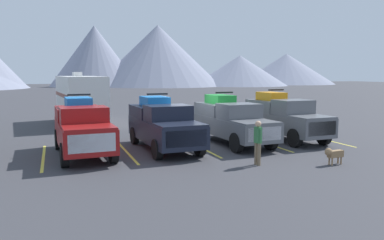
% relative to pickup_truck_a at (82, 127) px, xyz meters
% --- Properties ---
extents(ground_plane, '(240.00, 240.00, 0.00)m').
position_rel_pickup_truck_a_xyz_m(ground_plane, '(5.46, 0.91, -1.22)').
color(ground_plane, '#38383D').
extents(pickup_truck_a, '(2.36, 5.71, 2.64)m').
position_rel_pickup_truck_a_xyz_m(pickup_truck_a, '(0.00, 0.00, 0.00)').
color(pickup_truck_a, maroon).
rests_on(pickup_truck_a, ground).
extents(pickup_truck_b, '(2.41, 5.77, 2.60)m').
position_rel_pickup_truck_a_xyz_m(pickup_truck_b, '(3.68, 0.11, -0.03)').
color(pickup_truck_b, black).
rests_on(pickup_truck_b, ground).
extents(pickup_truck_c, '(2.31, 5.80, 2.60)m').
position_rel_pickup_truck_a_xyz_m(pickup_truck_c, '(7.34, 0.32, -0.03)').
color(pickup_truck_c, '#595B60').
rests_on(pickup_truck_c, ground).
extents(pickup_truck_d, '(2.25, 5.62, 2.69)m').
position_rel_pickup_truck_a_xyz_m(pickup_truck_d, '(10.53, 0.43, 0.01)').
color(pickup_truck_d, '#595B60').
rests_on(pickup_truck_d, ground).
extents(lot_stripe_a, '(0.12, 5.50, 0.01)m').
position_rel_pickup_truck_a_xyz_m(lot_stripe_a, '(-1.64, -0.02, -1.22)').
color(lot_stripe_a, gold).
rests_on(lot_stripe_a, ground).
extents(lot_stripe_b, '(0.12, 5.50, 0.01)m').
position_rel_pickup_truck_a_xyz_m(lot_stripe_b, '(1.91, -0.02, -1.22)').
color(lot_stripe_b, gold).
rests_on(lot_stripe_b, ground).
extents(lot_stripe_c, '(0.12, 5.50, 0.01)m').
position_rel_pickup_truck_a_xyz_m(lot_stripe_c, '(5.46, -0.02, -1.22)').
color(lot_stripe_c, gold).
rests_on(lot_stripe_c, ground).
extents(lot_stripe_d, '(0.12, 5.50, 0.01)m').
position_rel_pickup_truck_a_xyz_m(lot_stripe_d, '(9.01, -0.02, -1.22)').
color(lot_stripe_d, gold).
rests_on(lot_stripe_d, ground).
extents(lot_stripe_e, '(0.12, 5.50, 0.01)m').
position_rel_pickup_truck_a_xyz_m(lot_stripe_e, '(12.56, -0.02, -1.22)').
color(lot_stripe_e, gold).
rests_on(lot_stripe_e, ground).
extents(camper_trailer_a, '(3.18, 8.39, 3.65)m').
position_rel_pickup_truck_a_xyz_m(camper_trailer_a, '(0.63, 10.65, 0.71)').
color(camper_trailer_a, white).
rests_on(camper_trailer_a, ground).
extents(person_a, '(0.25, 0.38, 1.74)m').
position_rel_pickup_truck_a_xyz_m(person_a, '(6.27, -4.32, -0.22)').
color(person_a, '#726047').
rests_on(person_a, ground).
extents(dog, '(0.95, 0.32, 0.68)m').
position_rel_pickup_truck_a_xyz_m(dog, '(9.06, -5.29, -0.77)').
color(dog, olive).
rests_on(dog, ground).
extents(mountain_ridge, '(151.10, 44.75, 17.79)m').
position_rel_pickup_truck_a_xyz_m(mountain_ridge, '(0.34, 87.57, 6.34)').
color(mountain_ridge, gray).
rests_on(mountain_ridge, ground).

